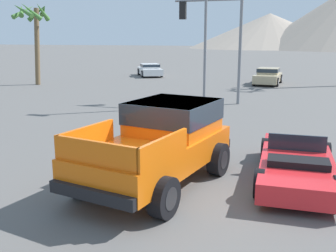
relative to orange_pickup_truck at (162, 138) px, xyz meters
name	(u,v)px	position (x,y,z in m)	size (l,w,h in m)	color
ground_plane	(173,183)	(0.31, -0.09, -1.09)	(320.00, 320.00, 0.00)	#5B5956
orange_pickup_truck	(162,138)	(0.00, 0.00, 0.00)	(3.09, 5.15, 1.94)	orange
red_convertible_car	(296,165)	(3.16, 1.04, -0.68)	(1.95, 4.56, 1.05)	red
parked_car_tan	(268,76)	(1.04, 22.17, -0.47)	(2.04, 4.24, 1.23)	tan
parked_car_white	(150,70)	(-9.81, 25.44, -0.51)	(3.58, 4.46, 1.13)	white
traffic_light_main	(215,29)	(-1.21, 12.24, 2.85)	(3.62, 0.38, 5.64)	slate
street_lamp_post	(206,8)	(-1.40, 10.91, 3.83)	(0.90, 0.24, 8.26)	slate
palm_tree_short	(33,23)	(-15.58, 16.52, 3.46)	(2.66, 2.56, 6.00)	brown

